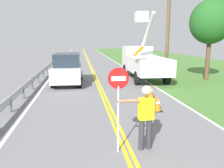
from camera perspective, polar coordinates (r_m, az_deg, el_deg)
name	(u,v)px	position (r m, az deg, el deg)	size (l,w,h in m)	color
grass_verge_right	(209,70)	(24.92, 23.00, 3.23)	(16.00, 110.00, 0.01)	#477533
centerline_yellow_left	(92,72)	(21.38, -4.96, 2.91)	(0.11, 110.00, 0.01)	yellow
centerline_yellow_right	(94,72)	(21.40, -4.48, 2.92)	(0.11, 110.00, 0.01)	yellow
edge_line_right	(131,72)	(21.90, 4.73, 3.11)	(0.12, 110.00, 0.01)	silver
edge_line_left	(54,73)	(21.48, -14.36, 2.64)	(0.12, 110.00, 0.01)	silver
flagger_worker	(145,113)	(6.37, 8.37, -7.29)	(1.09, 0.27, 1.83)	#2D2D33
stop_sign_paddle	(118,91)	(5.97, 1.61, -1.82)	(0.56, 0.04, 2.33)	silver
utility_bucket_truck	(143,61)	(18.11, 7.68, 5.83)	(2.73, 6.83, 5.17)	white
oncoming_suv_nearest	(68,69)	(16.05, -11.04, 3.82)	(2.03, 4.66, 2.10)	silver
utility_pole_near	(168,18)	(19.29, 13.91, 15.62)	(1.80, 0.28, 8.95)	brown
traffic_cone_lead	(157,103)	(10.01, 11.25, -4.80)	(0.40, 0.40, 0.70)	orange
traffic_cone_mid	(150,91)	(12.32, 9.58, -1.73)	(0.40, 0.40, 0.70)	orange
guardrail_left_shoulder	(41,73)	(18.21, -17.41, 2.64)	(0.10, 32.00, 0.71)	#9EA0A3
roadside_tree_verge	(211,22)	(18.55, 23.47, 14.02)	(3.00, 3.00, 5.90)	brown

